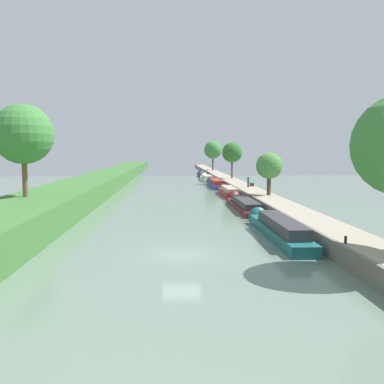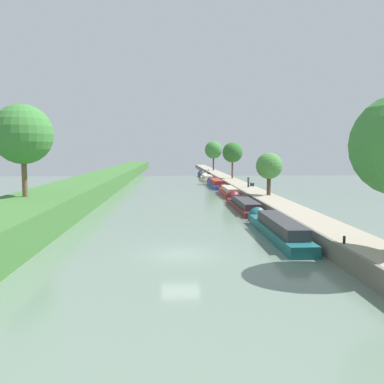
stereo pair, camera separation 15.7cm
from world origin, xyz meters
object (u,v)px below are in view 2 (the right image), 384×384
object	(u,v)px
narrowboat_cream	(207,178)
narrowboat_maroon	(242,204)
narrowboat_teal	(276,228)
mooring_bollard_near	(344,240)
park_bench	(252,184)
narrowboat_navy	(203,175)
narrowboat_blue	(215,183)
person_walking	(248,181)
mooring_bollard_far	(208,170)
narrowboat_red	(228,192)

from	to	relation	value
narrowboat_cream	narrowboat_maroon	bearing A→B (deg)	-89.72
narrowboat_cream	narrowboat_teal	bearing A→B (deg)	-89.89
mooring_bollard_near	park_bench	xyz separation A→B (m)	(2.44, 38.39, 0.12)
narrowboat_navy	narrowboat_cream	bearing A→B (deg)	-91.03
narrowboat_blue	narrowboat_teal	bearing A→B (deg)	-90.07
person_walking	mooring_bollard_far	size ratio (longest dim) A/B	3.69
narrowboat_cream	mooring_bollard_far	bearing A→B (deg)	83.49
narrowboat_teal	narrowboat_cream	world-z (taller)	narrowboat_teal
narrowboat_navy	person_walking	bearing A→B (deg)	-85.73
narrowboat_maroon	park_bench	world-z (taller)	park_bench
narrowboat_maroon	narrowboat_blue	xyz separation A→B (m)	(-0.05, 28.19, 0.11)
mooring_bollard_far	narrowboat_blue	bearing A→B (deg)	-93.25
mooring_bollard_far	narrowboat_teal	bearing A→B (deg)	-91.46
mooring_bollard_far	park_bench	xyz separation A→B (m)	(2.44, -46.25, 0.12)
narrowboat_teal	person_walking	xyz separation A→B (m)	(3.39, 28.56, 1.42)
narrowboat_navy	narrowboat_maroon	bearing A→B (deg)	-90.03
narrowboat_blue	narrowboat_navy	size ratio (longest dim) A/B	1.25
mooring_bollard_near	park_bench	distance (m)	38.46
narrowboat_navy	narrowboat_blue	bearing A→B (deg)	-90.15
narrowboat_red	narrowboat_cream	xyz separation A→B (m)	(-0.47, 30.33, -0.07)
narrowboat_navy	park_bench	distance (m)	41.76
narrowboat_navy	person_walking	distance (m)	43.79
narrowboat_navy	person_walking	size ratio (longest dim) A/B	7.29
narrowboat_red	narrowboat_maroon	bearing A→B (deg)	-91.10
narrowboat_red	narrowboat_cream	bearing A→B (deg)	90.88
narrowboat_teal	park_bench	xyz separation A→B (m)	(4.39, 30.68, 0.89)
park_bench	narrowboat_teal	bearing A→B (deg)	-98.15
narrowboat_blue	mooring_bollard_far	world-z (taller)	mooring_bollard_far
narrowboat_cream	mooring_bollard_far	world-z (taller)	mooring_bollard_far
narrowboat_blue	narrowboat_red	bearing A→B (deg)	-88.85
narrowboat_cream	narrowboat_navy	xyz separation A→B (m)	(0.24, 13.40, -0.04)
narrowboat_blue	mooring_bollard_far	distance (m)	33.59
narrowboat_blue	mooring_bollard_far	xyz separation A→B (m)	(1.90, 33.53, 0.82)
narrowboat_blue	narrowboat_maroon	bearing A→B (deg)	-89.91
person_walking	narrowboat_navy	bearing A→B (deg)	94.27
mooring_bollard_far	narrowboat_navy	bearing A→B (deg)	-111.18
narrowboat_teal	narrowboat_maroon	distance (m)	15.20
park_bench	narrowboat_cream	bearing A→B (deg)	99.11
narrowboat_red	person_walking	bearing A→B (deg)	1.81
mooring_bollard_far	narrowboat_maroon	bearing A→B (deg)	-91.73
narrowboat_maroon	narrowboat_blue	size ratio (longest dim) A/B	0.94
narrowboat_teal	mooring_bollard_far	xyz separation A→B (m)	(1.95, 76.92, 0.77)
narrowboat_maroon	park_bench	size ratio (longest dim) A/B	9.51
narrowboat_red	narrowboat_navy	bearing A→B (deg)	90.29
mooring_bollard_far	person_walking	bearing A→B (deg)	-88.30
narrowboat_navy	mooring_bollard_far	size ratio (longest dim) A/B	26.88
narrowboat_teal	narrowboat_red	size ratio (longest dim) A/B	1.21
narrowboat_blue	narrowboat_cream	xyz separation A→B (m)	(-0.17, 15.41, -0.11)
mooring_bollard_near	mooring_bollard_far	world-z (taller)	same
narrowboat_maroon	mooring_bollard_far	bearing A→B (deg)	88.27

